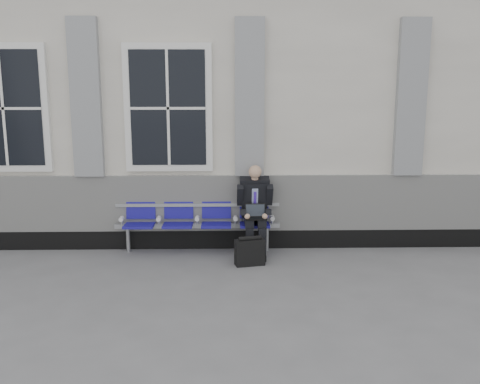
{
  "coord_description": "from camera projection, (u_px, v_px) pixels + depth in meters",
  "views": [
    {
      "loc": [
        1.27,
        -6.87,
        2.6
      ],
      "look_at": [
        1.44,
        0.9,
        1.04
      ],
      "focal_mm": 40.0,
      "sensor_mm": 36.0,
      "label": 1
    }
  ],
  "objects": [
    {
      "name": "ground",
      "position": [
        135.0,
        281.0,
        7.22
      ],
      "size": [
        70.0,
        70.0,
        0.0
      ],
      "primitive_type": "plane",
      "color": "slate",
      "rests_on": "ground"
    },
    {
      "name": "bench",
      "position": [
        197.0,
        217.0,
        8.43
      ],
      "size": [
        2.6,
        0.47,
        0.91
      ],
      "color": "#9EA0A3",
      "rests_on": "ground"
    },
    {
      "name": "businessman",
      "position": [
        255.0,
        206.0,
        8.28
      ],
      "size": [
        0.56,
        0.75,
        1.4
      ],
      "color": "black",
      "rests_on": "ground"
    },
    {
      "name": "briefcase",
      "position": [
        250.0,
        252.0,
        7.82
      ],
      "size": [
        0.46,
        0.27,
        0.44
      ],
      "color": "black",
      "rests_on": "ground"
    },
    {
      "name": "station_building",
      "position": [
        161.0,
        105.0,
        10.19
      ],
      "size": [
        14.4,
        4.4,
        4.49
      ],
      "color": "silver",
      "rests_on": "ground"
    }
  ]
}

